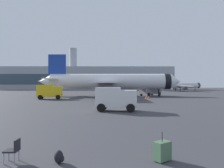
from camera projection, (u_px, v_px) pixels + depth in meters
The scene contains 13 objects.
airplane_at_gate at pixel (110, 82), 54.04m from camera, with size 35.67×32.09×10.50m.
airplane_taxiing at pixel (180, 86), 97.27m from camera, with size 23.87×21.83×7.22m.
service_truck at pixel (49, 91), 43.06m from camera, with size 5.12×3.25×2.90m.
fuel_truck at pixel (150, 89), 55.90m from camera, with size 6.16×5.66×3.20m.
cargo_van at pixel (116, 98), 23.60m from camera, with size 4.55×2.63×2.60m.
safety_cone_near at pixel (100, 93), 65.62m from camera, with size 0.44×0.44×0.77m.
safety_cone_mid at pixel (149, 97), 43.96m from camera, with size 0.44×0.44×0.73m.
safety_cone_far at pixel (146, 97), 44.88m from camera, with size 0.44×0.44×0.72m.
safety_cone_outer at pixel (63, 94), 59.09m from camera, with size 0.44×0.44×0.75m.
rolling_suitcase at pixel (162, 151), 8.16m from camera, with size 0.75×0.70×1.10m.
traveller_backpack at pixel (59, 157), 7.93m from camera, with size 0.36×0.40×0.48m.
gate_chair at pixel (14, 149), 8.02m from camera, with size 0.48×0.48×0.86m.
terminal_building at pixel (82, 78), 132.43m from camera, with size 107.56×21.84×25.27m.
Camera 1 is at (-0.37, -3.45, 2.89)m, focal length 34.63 mm.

